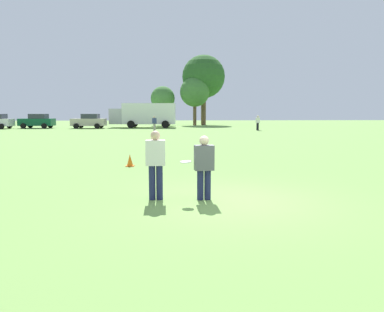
% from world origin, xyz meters
% --- Properties ---
extents(ground_plane, '(153.79, 153.79, 0.00)m').
position_xyz_m(ground_plane, '(0.00, 0.00, 0.00)').
color(ground_plane, '#6B9347').
extents(player_thrower, '(0.47, 0.27, 1.70)m').
position_xyz_m(player_thrower, '(-1.87, 0.25, 0.96)').
color(player_thrower, '#1E234C').
rests_on(player_thrower, ground).
extents(player_defender, '(0.49, 0.31, 1.58)m').
position_xyz_m(player_defender, '(-0.69, 0.18, 0.88)').
color(player_defender, '#1E234C').
rests_on(player_defender, ground).
extents(frisbee, '(0.27, 0.27, 0.06)m').
position_xyz_m(frisbee, '(-1.14, 0.10, 0.95)').
color(frisbee, white).
extents(traffic_cone, '(0.32, 0.32, 0.48)m').
position_xyz_m(traffic_cone, '(-3.11, 5.80, 0.23)').
color(traffic_cone, '#D8590C').
rests_on(traffic_cone, ground).
extents(parked_car_mid_left, '(4.30, 2.41, 1.82)m').
position_xyz_m(parked_car_mid_left, '(-18.38, 38.93, 0.92)').
color(parked_car_mid_left, '#0C4C2D').
rests_on(parked_car_mid_left, ground).
extents(parked_car_center, '(4.30, 2.41, 1.82)m').
position_xyz_m(parked_car_center, '(-11.77, 38.37, 0.92)').
color(parked_car_center, '#B7AD99').
rests_on(parked_car_center, ground).
extents(box_truck, '(8.63, 3.34, 3.18)m').
position_xyz_m(box_truck, '(-4.92, 40.06, 1.75)').
color(box_truck, white).
rests_on(box_truck, ground).
extents(bystander_sideline_watcher, '(0.52, 0.49, 1.67)m').
position_xyz_m(bystander_sideline_watcher, '(8.36, 32.37, 0.94)').
color(bystander_sideline_watcher, black).
rests_on(bystander_sideline_watcher, ground).
extents(bystander_far_jogger, '(0.48, 0.52, 1.66)m').
position_xyz_m(bystander_far_jogger, '(-3.22, 30.62, 0.94)').
color(bystander_far_jogger, gray).
rests_on(bystander_far_jogger, ground).
extents(tree_east_birch, '(3.63, 3.63, 5.91)m').
position_xyz_m(tree_east_birch, '(-2.66, 47.52, 4.06)').
color(tree_east_birch, brown).
rests_on(tree_east_birch, ground).
extents(tree_east_oak, '(4.50, 4.50, 7.32)m').
position_xyz_m(tree_east_oak, '(2.21, 47.53, 5.03)').
color(tree_east_oak, brown).
rests_on(tree_east_oak, ground).
extents(tree_far_east_pine, '(6.68, 6.68, 10.85)m').
position_xyz_m(tree_far_east_pine, '(3.71, 49.33, 7.47)').
color(tree_far_east_pine, brown).
rests_on(tree_far_east_pine, ground).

